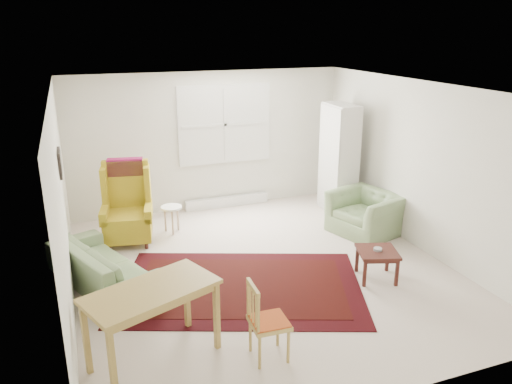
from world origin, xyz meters
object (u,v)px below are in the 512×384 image
object	(u,v)px
cabinet	(339,159)
sofa	(103,257)
coffee_table	(377,264)
desk_chair	(269,321)
armchair	(366,209)
stool	(172,219)
wingback_chair	(126,204)
desk	(154,325)

from	to	relation	value
cabinet	sofa	bearing A→B (deg)	-160.13
coffee_table	desk_chair	distance (m)	2.25
armchair	stool	size ratio (longest dim) A/B	2.29
cabinet	coffee_table	bearing A→B (deg)	-105.50
cabinet	stool	bearing A→B (deg)	-179.61
sofa	desk_chair	distance (m)	2.60
desk_chair	armchair	bearing A→B (deg)	-45.11
armchair	wingback_chair	size ratio (longest dim) A/B	0.81
desk_chair	stool	bearing A→B (deg)	6.51
wingback_chair	stool	xyz separation A→B (m)	(0.72, 0.19, -0.41)
stool	cabinet	bearing A→B (deg)	-1.58
wingback_chair	armchair	bearing A→B (deg)	-3.83
wingback_chair	desk_chair	bearing A→B (deg)	-63.40
sofa	coffee_table	world-z (taller)	sofa
armchair	desk_chair	distance (m)	3.66
stool	cabinet	size ratio (longest dim) A/B	0.23
armchair	cabinet	distance (m)	1.19
sofa	desk_chair	size ratio (longest dim) A/B	2.27
armchair	cabinet	xyz separation A→B (m)	(0.06, 1.04, 0.58)
stool	desk_chair	world-z (taller)	desk_chair
coffee_table	stool	size ratio (longest dim) A/B	1.11
wingback_chair	cabinet	world-z (taller)	cabinet
coffee_table	cabinet	xyz separation A→B (m)	(0.77, 2.46, 0.78)
coffee_table	desk	distance (m)	3.16
wingback_chair	coffee_table	size ratio (longest dim) A/B	2.54
wingback_chair	desk	distance (m)	3.07
armchair	desk_chair	world-z (taller)	desk_chair
sofa	wingback_chair	size ratio (longest dim) A/B	1.52
stool	coffee_table	bearing A→B (deg)	-48.54
cabinet	wingback_chair	bearing A→B (deg)	-176.46
wingback_chair	cabinet	bearing A→B (deg)	12.03
coffee_table	armchair	bearing A→B (deg)	63.29
cabinet	desk	xyz separation A→B (m)	(-3.85, -3.16, -0.58)
armchair	stool	bearing A→B (deg)	-127.98
stool	desk	xyz separation A→B (m)	(-0.82, -3.25, 0.18)
armchair	desk_chair	bearing A→B (deg)	-64.54
desk	desk_chair	bearing A→B (deg)	-18.16
sofa	coffee_table	distance (m)	3.60
stool	sofa	bearing A→B (deg)	-129.29
sofa	desk	size ratio (longest dim) A/B	1.52
desk	desk_chair	xyz separation A→B (m)	(1.10, -0.36, 0.02)
armchair	wingback_chair	bearing A→B (deg)	-121.49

